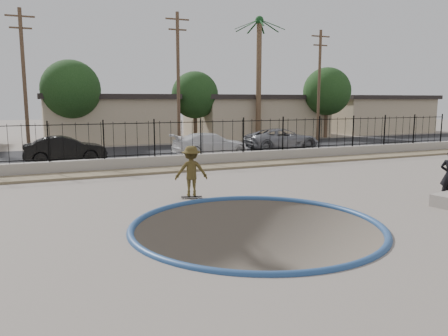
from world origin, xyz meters
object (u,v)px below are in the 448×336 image
(skateboard, at_px, (192,197))
(car_b, at_px, (65,149))
(skater, at_px, (191,174))
(car_d, at_px, (282,139))
(car_c, at_px, (211,144))

(skateboard, xyz_separation_m, car_b, (-3.55, 11.13, 0.70))
(skater, bearing_deg, car_b, -57.99)
(skater, bearing_deg, car_d, -117.61)
(skater, distance_m, car_d, 16.14)
(car_b, relative_size, car_d, 0.84)
(car_b, xyz_separation_m, car_c, (8.45, -0.47, -0.01))
(car_b, bearing_deg, car_d, -87.35)
(skateboard, height_order, car_b, car_b)
(skater, bearing_deg, skateboard, 14.34)
(skater, height_order, car_b, skater)
(skater, height_order, skateboard, skater)
(car_d, bearing_deg, car_c, 104.12)
(car_d, bearing_deg, skateboard, 139.36)
(skateboard, bearing_deg, skater, 16.38)
(skateboard, xyz_separation_m, car_d, (10.79, 12.00, 0.70))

